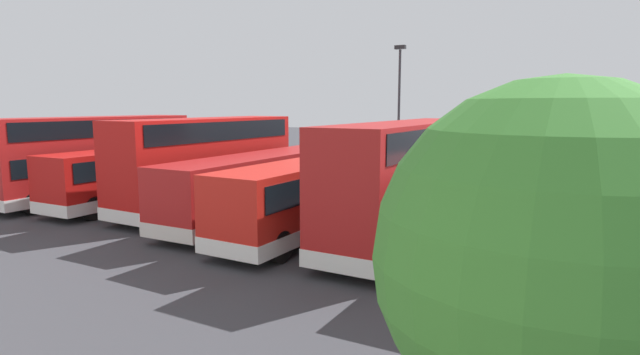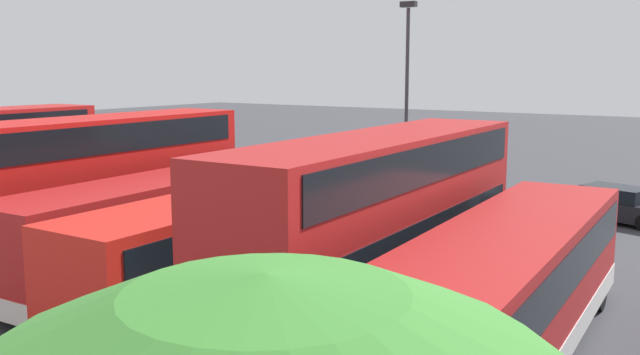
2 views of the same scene
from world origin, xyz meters
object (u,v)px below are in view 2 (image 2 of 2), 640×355
(car_small_green, at_px, (618,205))
(bus_single_deck_third, at_px, (248,238))
(lamp_post_tall, at_px, (407,91))
(car_hatchback_silver, at_px, (194,172))
(bus_double_decker_second, at_px, (382,221))
(bus_single_deck_fourth, at_px, (172,219))
(bus_double_decker_fifth, at_px, (102,180))
(bus_single_deck_sixth, at_px, (26,193))
(bus_single_deck_near_end, at_px, (512,285))

(car_small_green, bearing_deg, bus_single_deck_third, 66.78)
(lamp_post_tall, bearing_deg, car_hatchback_silver, 3.59)
(bus_double_decker_second, relative_size, car_hatchback_silver, 2.51)
(bus_single_deck_third, height_order, bus_single_deck_fourth, same)
(bus_double_decker_fifth, xyz_separation_m, bus_single_deck_sixth, (4.06, 0.19, -0.82))
(bus_single_deck_sixth, distance_m, car_hatchback_silver, 12.15)
(bus_double_decker_fifth, distance_m, lamp_post_tall, 13.63)
(bus_single_deck_fourth, bearing_deg, bus_single_deck_sixth, -1.45)
(bus_single_deck_near_end, distance_m, lamp_post_tall, 16.54)
(bus_double_decker_second, distance_m, lamp_post_tall, 14.13)
(bus_single_deck_sixth, height_order, car_small_green, bus_single_deck_sixth)
(bus_single_deck_near_end, relative_size, bus_double_decker_second, 0.95)
(bus_single_deck_sixth, bearing_deg, lamp_post_tall, -126.18)
(bus_single_deck_near_end, height_order, bus_single_deck_sixth, same)
(bus_single_deck_sixth, bearing_deg, bus_single_deck_fourth, 178.55)
(bus_single_deck_near_end, height_order, bus_double_decker_fifth, bus_double_decker_fifth)
(car_hatchback_silver, bearing_deg, bus_double_decker_second, 145.96)
(bus_single_deck_third, height_order, car_small_green, bus_single_deck_third)
(bus_single_deck_fourth, distance_m, car_hatchback_silver, 15.94)
(bus_single_deck_sixth, bearing_deg, bus_double_decker_fifth, -177.39)
(car_small_green, height_order, lamp_post_tall, lamp_post_tall)
(bus_double_decker_second, distance_m, car_hatchback_silver, 21.37)
(bus_single_deck_third, relative_size, car_hatchback_silver, 2.47)
(bus_double_decker_fifth, bearing_deg, lamp_post_tall, -112.45)
(bus_double_decker_second, bearing_deg, bus_single_deck_fourth, 0.33)
(bus_double_decker_fifth, xyz_separation_m, lamp_post_tall, (-5.10, -12.34, 2.73))
(bus_single_deck_third, height_order, car_hatchback_silver, bus_single_deck_third)
(bus_single_deck_fourth, bearing_deg, lamp_post_tall, -96.87)
(bus_double_decker_second, relative_size, car_small_green, 2.76)
(bus_single_deck_sixth, xyz_separation_m, car_small_green, (-17.68, -14.57, -0.92))
(bus_single_deck_fourth, relative_size, lamp_post_tall, 1.34)
(bus_single_deck_fourth, bearing_deg, car_small_green, -124.25)
(car_small_green, bearing_deg, bus_single_deck_near_end, 92.14)
(lamp_post_tall, bearing_deg, bus_single_deck_sixth, 53.82)
(bus_single_deck_third, bearing_deg, bus_single_deck_sixth, -4.07)
(bus_single_deck_near_end, relative_size, car_small_green, 2.62)
(bus_double_decker_second, relative_size, bus_single_deck_third, 1.01)
(bus_single_deck_third, xyz_separation_m, bus_double_decker_fifth, (7.03, -0.97, 0.82))
(bus_single_deck_near_end, bearing_deg, bus_single_deck_sixth, -2.59)
(car_hatchback_silver, xyz_separation_m, car_small_green, (-20.55, -2.80, -0.00))
(car_hatchback_silver, distance_m, car_small_green, 20.74)
(bus_single_deck_near_end, bearing_deg, bus_double_decker_second, -10.98)
(bus_single_deck_near_end, height_order, bus_single_deck_third, same)
(bus_single_deck_third, height_order, bus_double_decker_fifth, bus_double_decker_fifth)
(bus_single_deck_fourth, relative_size, bus_double_decker_fifth, 1.10)
(bus_double_decker_second, xyz_separation_m, car_hatchback_silver, (17.65, -11.92, -1.75))
(bus_single_deck_fourth, distance_m, bus_double_decker_fifth, 3.68)
(bus_single_deck_fourth, relative_size, car_small_green, 2.78)
(bus_double_decker_second, bearing_deg, bus_double_decker_fifth, -1.80)
(bus_single_deck_fourth, height_order, bus_single_deck_sixth, same)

